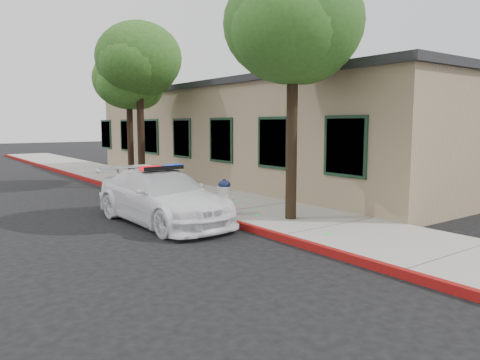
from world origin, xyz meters
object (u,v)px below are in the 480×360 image
at_px(clapboard_building, 260,133).
at_px(street_tree_mid, 139,62).
at_px(fire_hydrant, 224,197).
at_px(street_tree_far, 130,82).
at_px(police_car, 162,196).
at_px(street_tree_near, 294,30).

relative_size(clapboard_building, street_tree_mid, 3.31).
height_order(fire_hydrant, street_tree_far, street_tree_far).
xyz_separation_m(police_car, street_tree_far, (2.26, 7.17, 3.53)).
distance_m(police_car, street_tree_near, 5.31).
distance_m(street_tree_mid, street_tree_far, 1.13).
xyz_separation_m(clapboard_building, street_tree_near, (-5.30, -7.83, 2.71)).
height_order(police_car, street_tree_mid, street_tree_mid).
relative_size(fire_hydrant, street_tree_near, 0.15).
bearing_deg(street_tree_near, street_tree_far, 91.86).
distance_m(clapboard_building, street_tree_far, 6.16).
xyz_separation_m(police_car, street_tree_near, (2.56, -2.12, 4.14)).
bearing_deg(street_tree_mid, street_tree_near, -87.95).
xyz_separation_m(street_tree_near, street_tree_far, (-0.30, 9.29, -0.61)).
bearing_deg(street_tree_mid, street_tree_far, 90.05).
relative_size(clapboard_building, street_tree_far, 3.85).
xyz_separation_m(fire_hydrant, street_tree_near, (1.04, -1.50, 4.21)).
distance_m(fire_hydrant, street_tree_mid, 8.15).
height_order(clapboard_building, street_tree_far, street_tree_far).
height_order(fire_hydrant, street_tree_mid, street_tree_mid).
xyz_separation_m(fire_hydrant, street_tree_far, (0.74, 7.79, 3.60)).
height_order(clapboard_building, fire_hydrant, clapboard_building).
distance_m(clapboard_building, street_tree_near, 9.83).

